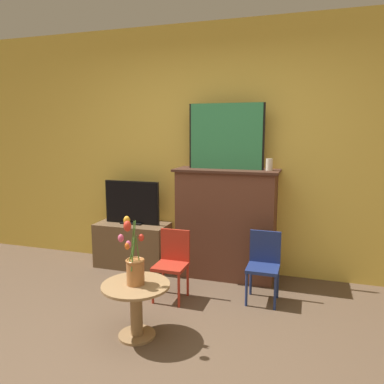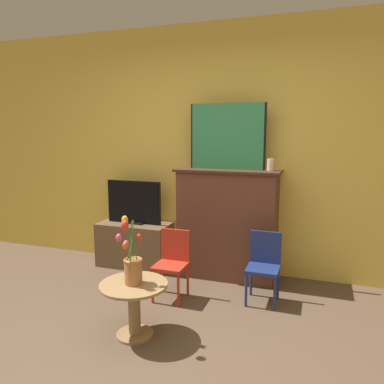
{
  "view_description": "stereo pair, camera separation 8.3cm",
  "coord_description": "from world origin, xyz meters",
  "views": [
    {
      "loc": [
        0.99,
        -1.9,
        1.56
      ],
      "look_at": [
        -0.03,
        1.3,
        1.01
      ],
      "focal_mm": 35.0,
      "sensor_mm": 36.0,
      "label": 1
    },
    {
      "loc": [
        1.07,
        -1.88,
        1.56
      ],
      "look_at": [
        -0.03,
        1.3,
        1.01
      ],
      "focal_mm": 35.0,
      "sensor_mm": 36.0,
      "label": 2
    }
  ],
  "objects": [
    {
      "name": "vase_tulips",
      "position": [
        -0.22,
        0.49,
        0.58
      ],
      "size": [
        0.17,
        0.22,
        0.52
      ],
      "color": "#AD6B38",
      "rests_on": "side_table"
    },
    {
      "name": "chair_red",
      "position": [
        -0.2,
        1.23,
        0.37
      ],
      "size": [
        0.29,
        0.29,
        0.64
      ],
      "color": "#B22D1E",
      "rests_on": "ground"
    },
    {
      "name": "tv_monitor",
      "position": [
        -0.94,
        1.88,
        0.75
      ],
      "size": [
        0.66,
        0.12,
        0.49
      ],
      "color": "black",
      "rests_on": "tv_stand"
    },
    {
      "name": "fireplace_mantel",
      "position": [
        0.16,
        1.91,
        0.6
      ],
      "size": [
        1.08,
        0.42,
        1.17
      ],
      "color": "brown",
      "rests_on": "ground"
    },
    {
      "name": "painting",
      "position": [
        0.14,
        1.91,
        1.5
      ],
      "size": [
        0.79,
        0.03,
        0.67
      ],
      "color": "black",
      "rests_on": "fireplace_mantel"
    },
    {
      "name": "mantel_candle",
      "position": [
        0.59,
        1.91,
        1.23
      ],
      "size": [
        0.07,
        0.07,
        0.12
      ],
      "color": "silver",
      "rests_on": "fireplace_mantel"
    },
    {
      "name": "tv_stand",
      "position": [
        -0.94,
        1.88,
        0.25
      ],
      "size": [
        0.83,
        0.4,
        0.51
      ],
      "color": "brown",
      "rests_on": "ground"
    },
    {
      "name": "side_table",
      "position": [
        -0.22,
        0.5,
        0.28
      ],
      "size": [
        0.52,
        0.52,
        0.42
      ],
      "color": "#99754C",
      "rests_on": "ground"
    },
    {
      "name": "wall_back",
      "position": [
        0.0,
        2.13,
        1.35
      ],
      "size": [
        8.0,
        0.06,
        2.7
      ],
      "color": "#EAC651",
      "rests_on": "ground"
    },
    {
      "name": "chair_blue",
      "position": [
        0.62,
        1.44,
        0.37
      ],
      "size": [
        0.29,
        0.29,
        0.64
      ],
      "color": "navy",
      "rests_on": "ground"
    },
    {
      "name": "ground_plane",
      "position": [
        0.0,
        0.0,
        0.0
      ],
      "size": [
        14.0,
        14.0,
        0.0
      ],
      "primitive_type": "plane",
      "color": "brown"
    }
  ]
}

